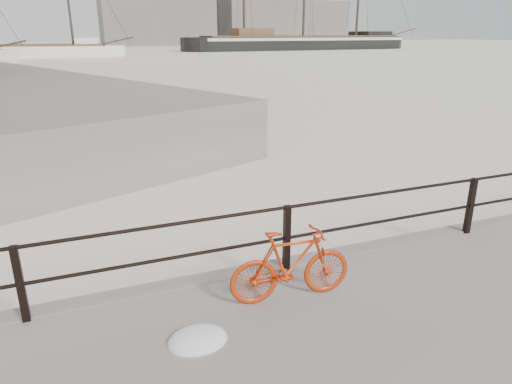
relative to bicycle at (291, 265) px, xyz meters
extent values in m
plane|color=white|center=(3.79, 0.89, -0.84)|extent=(400.00, 400.00, 0.00)
imported|color=#BC310C|center=(0.00, 0.00, 0.00)|extent=(1.65, 0.40, 0.98)
ellipsoid|color=white|center=(-1.37, -0.42, -0.37)|extent=(0.70, 0.55, 0.25)
cube|color=gray|center=(23.79, 140.89, 8.16)|extent=(32.00, 18.00, 18.00)
cube|color=gray|center=(58.79, 145.89, 11.16)|extent=(26.00, 20.00, 24.00)
cube|color=gray|center=(81.79, 150.89, 6.16)|extent=(20.00, 16.00, 14.00)
camera|label=1|loc=(-2.36, -4.70, 2.84)|focal=32.00mm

